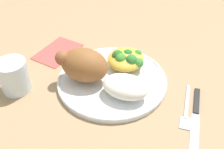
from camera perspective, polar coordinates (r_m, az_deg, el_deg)
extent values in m
plane|color=#9B7F5B|center=(0.65, 0.00, -1.67)|extent=(2.00, 2.00, 0.00)
cylinder|color=white|center=(0.65, 0.00, -1.31)|extent=(0.26, 0.26, 0.01)
torus|color=white|center=(0.65, 0.00, -0.94)|extent=(0.27, 0.27, 0.01)
ellipsoid|color=brown|center=(0.62, -5.93, 2.05)|extent=(0.11, 0.08, 0.08)
sphere|color=brown|center=(0.62, -10.55, 3.52)|extent=(0.04, 0.04, 0.04)
ellipsoid|color=silver|center=(0.59, 2.91, -2.63)|extent=(0.10, 0.07, 0.05)
ellipsoid|color=gold|center=(0.68, 2.95, 3.38)|extent=(0.09, 0.10, 0.03)
sphere|color=#3E8E31|center=(0.66, 1.91, 3.38)|extent=(0.03, 0.03, 0.03)
sphere|color=#2F8B2F|center=(0.68, 5.52, 4.44)|extent=(0.02, 0.02, 0.02)
sphere|color=#327D33|center=(0.65, 4.19, 3.15)|extent=(0.03, 0.03, 0.03)
sphere|color=#246D30|center=(0.68, 3.41, 4.26)|extent=(0.03, 0.03, 0.03)
sphere|color=#40873A|center=(0.65, 5.76, 2.52)|extent=(0.03, 0.03, 0.03)
sphere|color=#2D6829|center=(0.67, 1.24, 4.05)|extent=(0.03, 0.03, 0.03)
cube|color=#B2B2B7|center=(0.63, 15.95, -5.20)|extent=(0.02, 0.11, 0.01)
cube|color=#B2B2B7|center=(0.58, 15.49, -10.01)|extent=(0.02, 0.04, 0.00)
cube|color=black|center=(0.63, 17.81, -5.24)|extent=(0.02, 0.08, 0.01)
cube|color=#B2B2B7|center=(0.57, 17.39, -12.04)|extent=(0.03, 0.11, 0.00)
cylinder|color=silver|center=(0.65, -20.39, -0.36)|extent=(0.07, 0.07, 0.08)
cube|color=#DB4C47|center=(0.77, -11.62, 4.92)|extent=(0.11, 0.14, 0.00)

